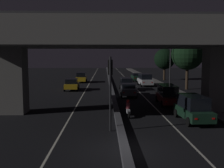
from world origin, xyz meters
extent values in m
plane|color=black|center=(0.00, 0.00, 0.00)|extent=(200.00, 200.00, 0.00)
cube|color=beige|center=(-3.72, 35.00, 0.00)|extent=(0.12, 126.00, 0.00)
cube|color=beige|center=(3.72, 35.00, 0.00)|extent=(0.12, 126.00, 0.00)
cube|color=#4C4C51|center=(0.00, 35.00, 0.17)|extent=(0.45, 126.00, 0.33)
cube|color=#5B5956|center=(8.52, 28.00, 0.07)|extent=(2.03, 126.00, 0.15)
cube|color=slate|center=(-8.62, 9.14, 2.77)|extent=(2.02, 1.78, 5.53)
cube|color=slate|center=(8.62, 9.14, 2.77)|extent=(2.02, 1.78, 5.53)
cube|color=slate|center=(0.00, 9.14, 6.54)|extent=(21.92, 9.21, 2.01)
cube|color=#333335|center=(0.00, 9.14, 7.99)|extent=(21.92, 0.40, 0.90)
cylinder|color=black|center=(-0.63, 3.46, 2.37)|extent=(0.14, 0.14, 4.75)
cube|color=black|center=(-0.63, 3.64, 4.07)|extent=(0.30, 0.28, 0.95)
sphere|color=black|center=(-0.63, 3.79, 4.37)|extent=(0.18, 0.18, 0.18)
sphere|color=black|center=(-0.63, 3.79, 4.07)|extent=(0.18, 0.18, 0.18)
sphere|color=green|center=(-0.63, 3.79, 3.77)|extent=(0.18, 0.18, 0.18)
cylinder|color=#2D2D30|center=(8.36, 24.17, 4.03)|extent=(0.18, 0.18, 8.06)
cylinder|color=#2D2D30|center=(7.30, 24.17, 7.91)|extent=(2.12, 0.10, 0.10)
ellipsoid|color=#F2B759|center=(6.24, 24.17, 7.81)|extent=(0.56, 0.32, 0.24)
cube|color=black|center=(5.48, 5.80, 0.67)|extent=(1.81, 4.23, 0.68)
cube|color=black|center=(5.48, 5.90, 1.47)|extent=(1.57, 3.05, 0.91)
cylinder|color=black|center=(4.62, 7.14, 0.33)|extent=(0.22, 0.66, 0.65)
cylinder|color=black|center=(6.24, 7.20, 0.33)|extent=(0.22, 0.66, 0.65)
cylinder|color=black|center=(4.72, 4.39, 0.33)|extent=(0.22, 0.66, 0.65)
cylinder|color=black|center=(6.34, 4.45, 0.33)|extent=(0.22, 0.66, 0.65)
cube|color=red|center=(4.97, 3.68, 0.70)|extent=(0.18, 0.04, 0.11)
cube|color=red|center=(6.14, 3.72, 0.70)|extent=(0.18, 0.04, 0.11)
cube|color=#591414|center=(5.26, 12.64, 0.65)|extent=(1.87, 4.78, 0.63)
cube|color=black|center=(5.26, 12.76, 1.46)|extent=(1.62, 3.45, 0.99)
cylinder|color=black|center=(4.51, 14.23, 0.34)|extent=(0.23, 0.69, 0.68)
cylinder|color=black|center=(6.14, 14.16, 0.34)|extent=(0.23, 0.69, 0.68)
cylinder|color=black|center=(4.38, 11.13, 0.34)|extent=(0.23, 0.69, 0.68)
cylinder|color=black|center=(6.01, 11.06, 0.34)|extent=(0.23, 0.69, 0.68)
cube|color=red|center=(4.57, 10.30, 0.68)|extent=(0.18, 0.04, 0.11)
cube|color=red|center=(5.74, 10.25, 0.68)|extent=(0.18, 0.04, 0.11)
cube|color=#515459|center=(1.89, 18.45, 0.69)|extent=(1.99, 4.58, 0.70)
cube|color=black|center=(1.88, 18.34, 1.29)|extent=(1.65, 1.87, 0.49)
cylinder|color=black|center=(1.09, 19.98, 0.34)|extent=(0.23, 0.69, 0.68)
cylinder|color=black|center=(2.83, 19.89, 0.34)|extent=(0.23, 0.69, 0.68)
cylinder|color=black|center=(0.95, 17.01, 0.34)|extent=(0.23, 0.69, 0.68)
cylinder|color=black|center=(2.69, 16.93, 0.34)|extent=(0.23, 0.69, 0.68)
cube|color=red|center=(1.16, 16.22, 0.72)|extent=(0.18, 0.04, 0.11)
cube|color=red|center=(2.40, 16.17, 0.72)|extent=(0.18, 0.04, 0.11)
cube|color=black|center=(2.09, 24.05, 0.60)|extent=(1.68, 4.21, 0.59)
cube|color=black|center=(2.09, 24.15, 1.33)|extent=(1.47, 3.04, 0.88)
cylinder|color=black|center=(1.28, 25.43, 0.30)|extent=(0.20, 0.60, 0.60)
cylinder|color=black|center=(2.89, 25.44, 0.30)|extent=(0.20, 0.60, 0.60)
cylinder|color=black|center=(1.29, 22.66, 0.30)|extent=(0.20, 0.60, 0.60)
cylinder|color=black|center=(2.91, 22.67, 0.30)|extent=(0.20, 0.60, 0.60)
cube|color=red|center=(1.52, 21.93, 0.62)|extent=(0.18, 0.03, 0.11)
cube|color=red|center=(2.68, 21.94, 0.62)|extent=(0.18, 0.03, 0.11)
cube|color=silver|center=(5.64, 29.65, 0.74)|extent=(2.05, 4.73, 0.78)
cube|color=black|center=(5.64, 29.77, 1.55)|extent=(1.78, 3.42, 0.84)
cylinder|color=black|center=(4.67, 31.15, 0.35)|extent=(0.23, 0.70, 0.70)
cylinder|color=black|center=(6.49, 31.22, 0.35)|extent=(0.23, 0.70, 0.70)
cylinder|color=black|center=(4.79, 28.08, 0.35)|extent=(0.23, 0.70, 0.70)
cylinder|color=black|center=(6.61, 28.15, 0.35)|extent=(0.23, 0.70, 0.70)
cube|color=red|center=(5.09, 27.29, 0.78)|extent=(0.18, 0.04, 0.11)
cube|color=red|center=(6.39, 27.34, 0.78)|extent=(0.18, 0.04, 0.11)
cube|color=black|center=(5.24, 37.91, 0.71)|extent=(1.74, 4.54, 0.76)
cube|color=black|center=(5.24, 37.80, 1.32)|extent=(1.49, 1.83, 0.46)
cylinder|color=black|center=(4.40, 39.38, 0.33)|extent=(0.21, 0.66, 0.66)
cylinder|color=black|center=(6.02, 39.41, 0.33)|extent=(0.21, 0.66, 0.66)
cylinder|color=black|center=(4.46, 36.41, 0.33)|extent=(0.21, 0.66, 0.66)
cylinder|color=black|center=(6.07, 36.44, 0.33)|extent=(0.21, 0.66, 0.66)
cube|color=red|center=(4.70, 35.64, 0.75)|extent=(0.18, 0.03, 0.11)
cube|color=red|center=(5.86, 35.66, 0.75)|extent=(0.18, 0.03, 0.11)
cube|color=gold|center=(-5.65, 24.22, 0.65)|extent=(1.93, 4.04, 0.63)
cube|color=black|center=(-5.65, 24.22, 1.30)|extent=(1.66, 2.44, 0.67)
cylinder|color=black|center=(-4.73, 22.94, 0.34)|extent=(0.22, 0.68, 0.68)
cylinder|color=black|center=(-6.49, 22.88, 0.34)|extent=(0.22, 0.68, 0.68)
cylinder|color=black|center=(-4.81, 25.56, 0.34)|extent=(0.22, 0.68, 0.68)
cylinder|color=black|center=(-6.57, 25.50, 0.34)|extent=(0.22, 0.68, 0.68)
cube|color=white|center=(-5.09, 26.24, 0.56)|extent=(0.18, 0.04, 0.11)
cube|color=white|center=(-6.35, 26.20, 0.56)|extent=(0.18, 0.04, 0.11)
cube|color=gold|center=(-5.30, 35.76, 0.69)|extent=(1.81, 4.03, 0.74)
cube|color=black|center=(-5.29, 35.66, 1.47)|extent=(1.59, 2.90, 0.81)
cylinder|color=black|center=(-4.42, 34.45, 0.32)|extent=(0.21, 0.64, 0.64)
cylinder|color=black|center=(-6.14, 34.43, 0.32)|extent=(0.21, 0.64, 0.64)
cylinder|color=black|center=(-4.45, 37.09, 0.32)|extent=(0.21, 0.64, 0.64)
cylinder|color=black|center=(-6.17, 37.07, 0.32)|extent=(0.21, 0.64, 0.64)
cube|color=white|center=(-4.70, 37.78, 0.58)|extent=(0.18, 0.03, 0.11)
cube|color=white|center=(-5.94, 37.77, 0.58)|extent=(0.18, 0.03, 0.11)
cylinder|color=black|center=(0.83, 8.12, 0.27)|extent=(0.10, 0.54, 0.54)
cylinder|color=black|center=(0.87, 6.88, 0.27)|extent=(0.12, 0.54, 0.54)
cube|color=silver|center=(0.85, 7.50, 0.49)|extent=(0.27, 0.95, 0.32)
cylinder|color=maroon|center=(0.85, 7.50, 0.89)|extent=(0.33, 0.33, 0.48)
sphere|color=#B21919|center=(0.85, 7.50, 1.25)|extent=(0.24, 0.24, 0.24)
cube|color=red|center=(0.87, 6.83, 0.49)|extent=(0.08, 0.03, 0.08)
cylinder|color=#2D261E|center=(8.57, 10.32, 0.55)|extent=(0.28, 0.28, 0.80)
cylinder|color=maroon|center=(8.57, 10.32, 1.28)|extent=(0.33, 0.33, 0.66)
sphere|color=tan|center=(8.57, 10.32, 1.72)|extent=(0.22, 0.22, 0.22)
cylinder|color=#38281C|center=(10.99, 24.74, 1.70)|extent=(0.41, 0.41, 3.41)
sphere|color=black|center=(10.99, 24.74, 5.14)|extent=(4.62, 4.62, 4.62)
cylinder|color=#38281C|center=(11.20, 40.14, 1.36)|extent=(0.44, 0.44, 2.72)
sphere|color=black|center=(11.20, 40.14, 4.30)|extent=(4.22, 4.22, 4.22)
camera|label=1|loc=(-0.99, -12.86, 4.73)|focal=42.00mm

